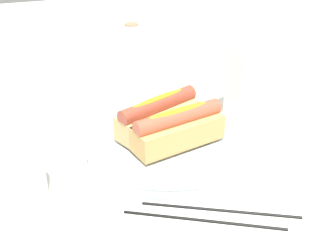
% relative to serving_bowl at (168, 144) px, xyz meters
% --- Properties ---
extents(ground_plane, '(2.40, 2.40, 0.00)m').
position_rel_serving_bowl_xyz_m(ground_plane, '(0.01, -0.01, -0.02)').
color(ground_plane, silver).
extents(serving_bowl, '(0.27, 0.27, 0.03)m').
position_rel_serving_bowl_xyz_m(serving_bowl, '(0.00, 0.00, 0.00)').
color(serving_bowl, silver).
rests_on(serving_bowl, ground_plane).
extents(hotdog_front, '(0.16, 0.08, 0.06)m').
position_rel_serving_bowl_xyz_m(hotdog_front, '(0.01, -0.03, 0.04)').
color(hotdog_front, tan).
rests_on(hotdog_front, serving_bowl).
extents(hotdog_back, '(0.16, 0.10, 0.06)m').
position_rel_serving_bowl_xyz_m(hotdog_back, '(-0.01, 0.03, 0.04)').
color(hotdog_back, '#DBB270').
rests_on(hotdog_back, serving_bowl).
extents(water_glass, '(0.07, 0.07, 0.09)m').
position_rel_serving_bowl_xyz_m(water_glass, '(-0.24, -0.05, 0.02)').
color(water_glass, white).
rests_on(water_glass, ground_plane).
extents(paper_towel_roll, '(0.11, 0.11, 0.13)m').
position_rel_serving_bowl_xyz_m(paper_towel_roll, '(0.02, 0.31, 0.05)').
color(paper_towel_roll, white).
rests_on(paper_towel_roll, ground_plane).
extents(napkin_box, '(0.12, 0.07, 0.15)m').
position_rel_serving_bowl_xyz_m(napkin_box, '(0.21, 0.10, 0.06)').
color(napkin_box, white).
rests_on(napkin_box, ground_plane).
extents(chopstick_near, '(0.20, 0.10, 0.01)m').
position_rel_serving_bowl_xyz_m(chopstick_near, '(0.02, -0.17, -0.01)').
color(chopstick_near, black).
rests_on(chopstick_near, ground_plane).
extents(chopstick_far, '(0.20, 0.11, 0.01)m').
position_rel_serving_bowl_xyz_m(chopstick_far, '(-0.01, -0.18, -0.01)').
color(chopstick_far, black).
rests_on(chopstick_far, ground_plane).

